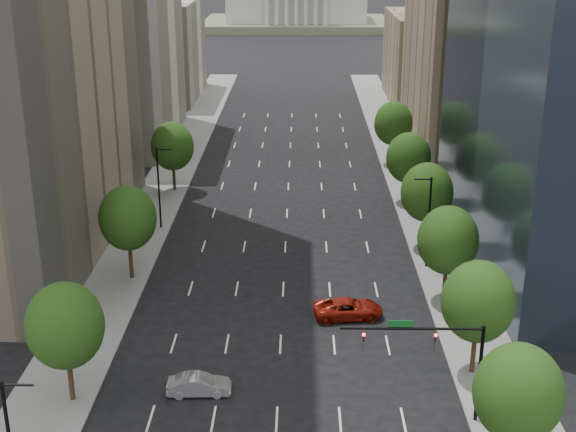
{
  "coord_description": "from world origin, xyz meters",
  "views": [
    {
      "loc": [
        1.44,
        -13.95,
        30.31
      ],
      "look_at": [
        0.47,
        47.19,
        8.0
      ],
      "focal_mm": 49.08,
      "sensor_mm": 36.0,
      "label": 1
    }
  ],
  "objects_px": {
    "traffic_signal": "(442,352)",
    "capitol": "(296,1)",
    "car_silver": "(199,385)",
    "car_red_far": "(348,308)"
  },
  "relations": [
    {
      "from": "traffic_signal",
      "to": "capitol",
      "type": "xyz_separation_m",
      "value": [
        -10.53,
        219.71,
        3.4
      ]
    },
    {
      "from": "car_silver",
      "to": "capitol",
      "type": "bearing_deg",
      "value": -4.46
    },
    {
      "from": "car_silver",
      "to": "traffic_signal",
      "type": "bearing_deg",
      "value": -103.53
    },
    {
      "from": "capitol",
      "to": "traffic_signal",
      "type": "bearing_deg",
      "value": -87.26
    },
    {
      "from": "car_silver",
      "to": "car_red_far",
      "type": "height_order",
      "value": "car_red_far"
    },
    {
      "from": "traffic_signal",
      "to": "car_silver",
      "type": "height_order",
      "value": "traffic_signal"
    },
    {
      "from": "traffic_signal",
      "to": "capitol",
      "type": "distance_m",
      "value": 219.99
    },
    {
      "from": "traffic_signal",
      "to": "capitol",
      "type": "height_order",
      "value": "capitol"
    },
    {
      "from": "capitol",
      "to": "car_red_far",
      "type": "bearing_deg",
      "value": -88.46
    },
    {
      "from": "traffic_signal",
      "to": "car_red_far",
      "type": "bearing_deg",
      "value": 108.95
    }
  ]
}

